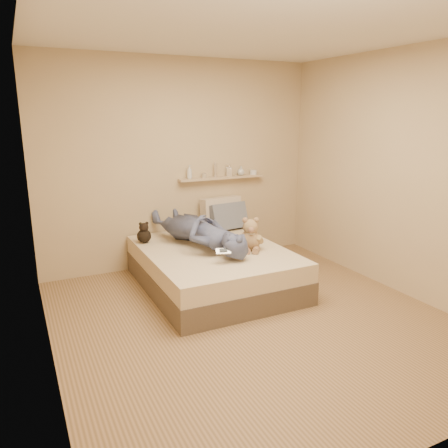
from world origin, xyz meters
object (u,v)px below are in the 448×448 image
bed (213,268)px  person (198,230)px  pillow_grey (228,217)px  teddy_bear (250,237)px  wall_shelf (222,178)px  pillow_cream (221,212)px  dark_plush (144,234)px  game_console (223,251)px

bed → person: person is taller
pillow_grey → bed: bearing=-127.9°
teddy_bear → wall_shelf: 1.26m
pillow_grey → person: size_ratio=0.32×
pillow_cream → teddy_bear: bearing=-98.1°
bed → wall_shelf: wall_shelf is taller
teddy_bear → dark_plush: size_ratio=1.50×
bed → dark_plush: 0.91m
bed → game_console: size_ratio=11.62×
teddy_bear → dark_plush: teddy_bear is taller
game_console → teddy_bear: teddy_bear is taller
game_console → person: size_ratio=0.10×
person → wall_shelf: (0.65, 0.73, 0.46)m
pillow_cream → person: 0.88m
wall_shelf → pillow_grey: bearing=-93.3°
bed → game_console: bearing=-103.2°
teddy_bear → wall_shelf: (0.20, 1.14, 0.49)m
pillow_grey → person: 0.81m
bed → teddy_bear: size_ratio=5.00×
dark_plush → bed: bearing=-41.8°
dark_plush → pillow_cream: pillow_cream is taller
pillow_cream → wall_shelf: 0.46m
bed → wall_shelf: 1.38m
pillow_grey → pillow_cream: bearing=105.7°
game_console → wall_shelf: (0.67, 1.42, 0.52)m
bed → teddy_bear: 0.57m
game_console → teddy_bear: 0.54m
dark_plush → pillow_cream: 1.16m
dark_plush → pillow_grey: (1.17, 0.13, 0.06)m
pillow_grey → person: person is taller
teddy_bear → wall_shelf: bearing=79.9°
game_console → pillow_grey: pillow_grey is taller
pillow_cream → person: (-0.60, -0.65, -0.01)m
game_console → pillow_cream: pillow_cream is taller
pillow_cream → wall_shelf: (0.05, 0.08, 0.45)m
bed → dark_plush: dark_plush is taller
bed → dark_plush: size_ratio=7.49×
dark_plush → wall_shelf: bearing=16.4°
pillow_cream → wall_shelf: bearing=56.7°
bed → person: bearing=118.1°
dark_plush → wall_shelf: wall_shelf is taller
teddy_bear → pillow_grey: bearing=78.3°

